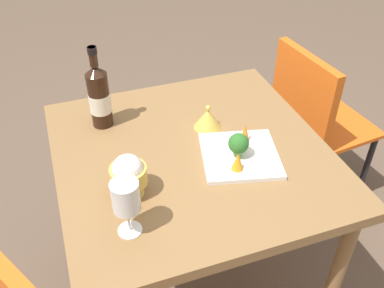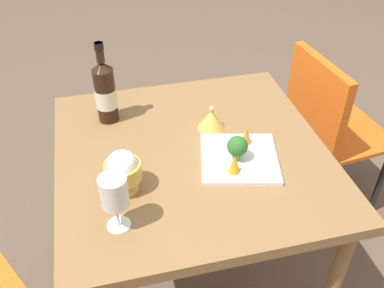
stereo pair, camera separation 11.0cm
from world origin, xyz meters
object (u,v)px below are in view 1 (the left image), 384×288
Objects in this scene: rice_bowl at (128,175)px; carrot_garnish_left at (238,161)px; serving_plate at (240,156)px; chair_by_wall at (312,114)px; wine_bottle at (99,96)px; broccoli_floret at (239,144)px; carrot_garnish_right at (245,132)px; wine_glass at (126,198)px; rice_bowl_lid at (208,118)px.

rice_bowl reaches higher than carrot_garnish_left.
rice_bowl is 0.39m from serving_plate.
rice_bowl is at bearing 96.51° from serving_plate.
chair_by_wall is 1.03m from wine_bottle.
wine_bottle is 0.39m from rice_bowl.
broccoli_floret reaches higher than carrot_garnish_left.
serving_plate is 0.09m from carrot_garnish_right.
carrot_garnish_left is (-0.07, 0.04, 0.04)m from serving_plate.
rice_bowl_lid is at bearing -44.38° from wine_glass.
wine_glass is (-0.53, 0.02, 0.01)m from wine_bottle.
carrot_garnish_left is at bearing -179.98° from rice_bowl_lid.
chair_by_wall reaches higher than carrot_garnish_right.
carrot_garnish_left is at bearing -93.58° from rice_bowl.
chair_by_wall is 2.77× the size of wine_bottle.
broccoli_floret reaches higher than carrot_garnish_right.
serving_plate is at bearing -168.52° from rice_bowl_lid.
wine_bottle is 0.39m from rice_bowl_lid.
wine_bottle is 0.53m from carrot_garnish_right.
serving_plate is at bearing -31.61° from carrot_garnish_left.
chair_by_wall is at bearing -54.34° from broccoli_floret.
wine_bottle is 0.53m from serving_plate.
wine_bottle reaches higher than carrot_garnish_right.
carrot_garnish_left is (-0.41, -0.36, -0.07)m from wine_bottle.
rice_bowl is 2.33× the size of carrot_garnish_left.
rice_bowl_lid is 1.64× the size of carrot_garnish_left.
wine_bottle is at bearing 47.63° from broccoli_floret.
serving_plate is at bearing -60.39° from chair_by_wall.
wine_glass is 0.53m from carrot_garnish_right.
wine_bottle reaches higher than wine_glass.
carrot_garnish_left is at bearing -138.92° from wine_bottle.
rice_bowl_lid reaches higher than serving_plate.
wine_glass is 2.09× the size of broccoli_floret.
wine_glass is at bearing 107.97° from carrot_garnish_left.
wine_bottle is 0.53m from wine_glass.
broccoli_floret is 0.07m from carrot_garnish_left.
broccoli_floret is 1.34× the size of carrot_garnish_right.
serving_plate is (-0.42, 0.58, 0.23)m from chair_by_wall.
broccoli_floret is 1.41× the size of carrot_garnish_left.
wine_glass is 0.59× the size of serving_plate.
rice_bowl_lid is 0.16m from carrot_garnish_right.
serving_plate is 0.06m from broccoli_floret.
broccoli_floret is at bearing -84.32° from rice_bowl.
rice_bowl is 1.65× the size of broccoli_floret.
broccoli_floret is at bearing -65.95° from wine_glass.
rice_bowl_lid is (0.24, -0.34, -0.04)m from rice_bowl.
rice_bowl is 0.42m from rice_bowl_lid.
chair_by_wall is 0.69m from carrot_garnish_right.
wine_bottle is at bearing -2.27° from wine_glass.
serving_plate is (-0.20, -0.04, -0.03)m from rice_bowl_lid.
chair_by_wall is 4.75× the size of wine_glass.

